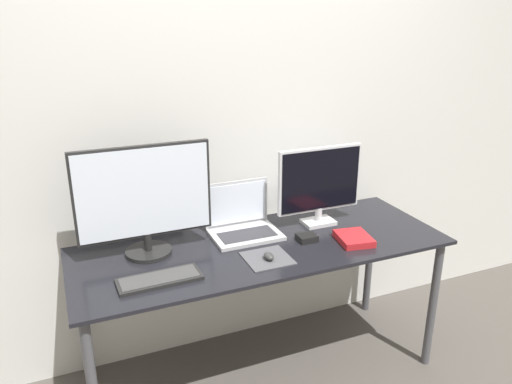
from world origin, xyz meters
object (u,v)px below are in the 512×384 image
at_px(mouse, 269,256).
at_px(power_brick, 307,238).
at_px(monitor_left, 144,199).
at_px(keyboard, 159,279).
at_px(monitor_right, 320,183).
at_px(book, 354,238).
at_px(laptop, 242,221).

height_order(mouse, power_brick, mouse).
distance_m(monitor_left, keyboard, 0.38).
relative_size(monitor_left, mouse, 9.30).
distance_m(monitor_left, power_brick, 0.81).
xyz_separation_m(monitor_right, book, (0.05, -0.26, -0.21)).
relative_size(keyboard, power_brick, 3.82).
height_order(laptop, keyboard, laptop).
height_order(monitor_left, power_brick, monitor_left).
bearing_deg(laptop, keyboard, -147.24).
relative_size(monitor_left, laptop, 1.81).
xyz_separation_m(mouse, power_brick, (0.26, 0.12, -0.01)).
bearing_deg(laptop, power_brick, -39.36).
bearing_deg(laptop, mouse, -89.70).
bearing_deg(monitor_left, book, -15.28).
height_order(monitor_left, keyboard, monitor_left).
bearing_deg(mouse, laptop, 90.30).
distance_m(monitor_right, power_brick, 0.31).
bearing_deg(mouse, monitor_left, 150.25).
relative_size(laptop, book, 1.65).
xyz_separation_m(monitor_left, keyboard, (-0.01, -0.27, -0.27)).
relative_size(monitor_left, power_brick, 6.58).
xyz_separation_m(monitor_left, book, (0.96, -0.26, -0.26)).
distance_m(book, power_brick, 0.23).
bearing_deg(monitor_right, power_brick, -133.51).
height_order(monitor_left, monitor_right, monitor_left).
distance_m(keyboard, book, 0.97).
distance_m(laptop, power_brick, 0.34).
bearing_deg(keyboard, monitor_left, 88.25).
bearing_deg(keyboard, laptop, 32.76).
bearing_deg(monitor_left, laptop, 5.69).
bearing_deg(monitor_left, keyboard, -91.75).
xyz_separation_m(book, power_brick, (-0.21, 0.10, -0.00)).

